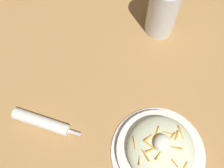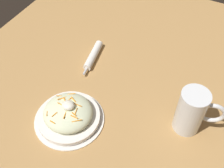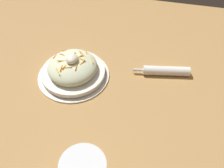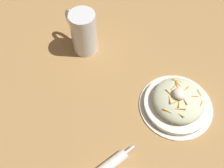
% 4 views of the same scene
% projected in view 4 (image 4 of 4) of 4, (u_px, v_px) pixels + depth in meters
% --- Properties ---
extents(ground_plane, '(1.43, 1.43, 0.00)m').
position_uv_depth(ground_plane, '(94.00, 89.00, 0.87)').
color(ground_plane, '#B2844C').
extents(salad_plate, '(0.23, 0.23, 0.09)m').
position_uv_depth(salad_plate, '(177.00, 102.00, 0.81)').
color(salad_plate, white).
rests_on(salad_plate, ground_plane).
extents(beer_mug, '(0.14, 0.09, 0.16)m').
position_uv_depth(beer_mug, '(84.00, 34.00, 0.90)').
color(beer_mug, white).
rests_on(beer_mug, ground_plane).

